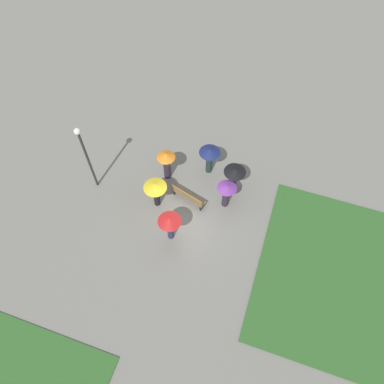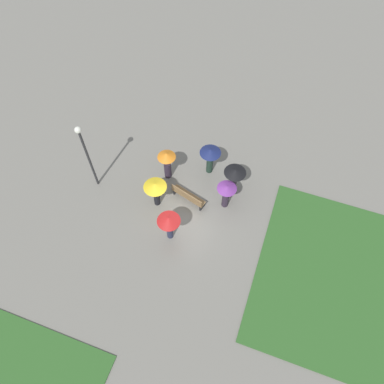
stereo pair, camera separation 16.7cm
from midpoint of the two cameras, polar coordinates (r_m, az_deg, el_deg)
name	(u,v)px [view 1 (the left image)]	position (r m, az deg, el deg)	size (l,w,h in m)	color
ground_plane	(186,215)	(19.21, -1.20, -3.54)	(90.00, 90.00, 0.00)	slate
lawn_patch_near	(331,275)	(18.96, 20.22, -11.78)	(6.69, 8.47, 0.06)	#2D5B26
park_bench	(188,196)	(19.23, -0.88, -0.66)	(1.93, 0.92, 0.90)	brown
lamp_post	(85,152)	(18.63, -16.24, 5.94)	(0.32, 0.32, 4.42)	#2D2D30
crowd_person_red	(170,223)	(17.41, -3.71, -4.67)	(1.11, 1.11, 1.84)	#282D47
crowd_person_navy	(210,155)	(19.66, 2.45, 5.64)	(1.12, 1.12, 1.83)	#1E3328
crowd_person_purple	(226,192)	(18.58, 5.01, 0.04)	(0.98, 0.98, 1.74)	#2D2333
crowd_person_black	(234,175)	(18.95, 6.22, 2.58)	(1.12, 1.12, 1.90)	#2D2333
crowd_person_yellow	(155,189)	(18.48, -5.86, 0.47)	(1.16, 1.16, 1.78)	black
crowd_person_orange	(166,161)	(19.52, -4.15, 4.67)	(0.96, 0.96, 1.93)	#2D2333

